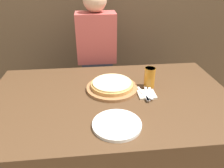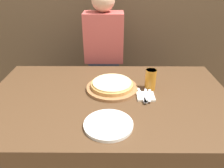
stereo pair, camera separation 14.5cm
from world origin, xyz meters
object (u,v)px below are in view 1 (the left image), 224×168
(dinner_plate, at_px, (118,124))
(diner_person, at_px, (97,68))
(dinner_knife, at_px, (147,93))
(spoon, at_px, (151,93))
(pizza_on_board, at_px, (112,86))
(fork, at_px, (143,93))
(beer_glass, at_px, (150,77))

(dinner_plate, bearing_deg, diner_person, 93.69)
(dinner_knife, xyz_separation_m, spoon, (0.03, 0.00, 0.00))
(pizza_on_board, xyz_separation_m, fork, (0.19, -0.10, -0.01))
(beer_glass, xyz_separation_m, spoon, (-0.02, -0.11, -0.06))
(fork, relative_size, dinner_knife, 1.00)
(beer_glass, bearing_deg, dinner_plate, -124.20)
(dinner_knife, height_order, diner_person, diner_person)
(beer_glass, height_order, fork, beer_glass)
(pizza_on_board, relative_size, dinner_knife, 1.85)
(fork, bearing_deg, spoon, 0.00)
(beer_glass, relative_size, spoon, 0.90)
(fork, relative_size, spoon, 1.17)
(beer_glass, relative_size, diner_person, 0.10)
(fork, distance_m, dinner_knife, 0.02)
(beer_glass, xyz_separation_m, fork, (-0.07, -0.11, -0.06))
(beer_glass, distance_m, dinner_knife, 0.13)
(fork, height_order, diner_person, diner_person)
(dinner_plate, distance_m, dinner_knife, 0.36)
(beer_glass, distance_m, diner_person, 0.69)
(dinner_plate, distance_m, diner_person, 0.98)
(pizza_on_board, bearing_deg, diner_person, 97.29)
(pizza_on_board, relative_size, diner_person, 0.25)
(fork, xyz_separation_m, dinner_knife, (0.02, 0.00, 0.00))
(fork, xyz_separation_m, diner_person, (-0.26, 0.69, -0.11))
(dinner_knife, bearing_deg, pizza_on_board, 154.73)
(pizza_on_board, height_order, fork, pizza_on_board)
(pizza_on_board, bearing_deg, dinner_plate, -91.80)
(pizza_on_board, relative_size, beer_glass, 2.42)
(beer_glass, bearing_deg, pizza_on_board, -178.87)
(pizza_on_board, height_order, dinner_knife, pizza_on_board)
(dinner_knife, relative_size, diner_person, 0.14)
(fork, bearing_deg, dinner_knife, 0.00)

